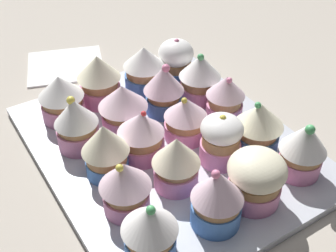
{
  "coord_description": "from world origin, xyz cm",
  "views": [
    {
      "loc": [
        -38.03,
        24.08,
        40.46
      ],
      "look_at": [
        0.0,
        0.0,
        4.2
      ],
      "focal_mm": 47.0,
      "sensor_mm": 36.0,
      "label": 1
    }
  ],
  "objects_px": {
    "napkin": "(66,65)",
    "cupcake_18": "(76,123)",
    "cupcake_0": "(303,148)",
    "cupcake_5": "(256,178)",
    "cupcake_9": "(144,69)",
    "cupcake_3": "(200,77)",
    "cupcake_19": "(61,97)",
    "cupcake_2": "(225,97)",
    "cupcake_13": "(123,106)",
    "cupcake_15": "(150,230)",
    "cupcake_11": "(176,161)",
    "cupcake_7": "(186,118)",
    "cupcake_6": "(221,139)",
    "cupcake_17": "(105,149)",
    "baking_tray": "(168,146)",
    "cupcake_16": "(125,186)",
    "cupcake_4": "(176,60)",
    "cupcake_1": "(259,126)",
    "cupcake_10": "(217,198)",
    "cupcake_14": "(99,78)",
    "cupcake_12": "(141,135)",
    "cupcake_8": "(164,89)"
  },
  "relations": [
    {
      "from": "cupcake_8",
      "to": "cupcake_12",
      "type": "bearing_deg",
      "value": 130.52
    },
    {
      "from": "baking_tray",
      "to": "cupcake_0",
      "type": "height_order",
      "value": "cupcake_0"
    },
    {
      "from": "cupcake_5",
      "to": "cupcake_14",
      "type": "bearing_deg",
      "value": 13.01
    },
    {
      "from": "cupcake_5",
      "to": "cupcake_9",
      "type": "height_order",
      "value": "cupcake_9"
    },
    {
      "from": "cupcake_1",
      "to": "cupcake_9",
      "type": "xyz_separation_m",
      "value": [
        0.2,
        0.06,
        0.0
      ]
    },
    {
      "from": "baking_tray",
      "to": "cupcake_18",
      "type": "distance_m",
      "value": 0.13
    },
    {
      "from": "cupcake_15",
      "to": "cupcake_4",
      "type": "bearing_deg",
      "value": -37.63
    },
    {
      "from": "cupcake_17",
      "to": "cupcake_18",
      "type": "distance_m",
      "value": 0.07
    },
    {
      "from": "cupcake_2",
      "to": "cupcake_8",
      "type": "distance_m",
      "value": 0.09
    },
    {
      "from": "baking_tray",
      "to": "cupcake_6",
      "type": "relative_size",
      "value": 5.51
    },
    {
      "from": "cupcake_16",
      "to": "cupcake_18",
      "type": "xyz_separation_m",
      "value": [
        0.13,
        0.0,
        0.0
      ]
    },
    {
      "from": "cupcake_9",
      "to": "cupcake_18",
      "type": "distance_m",
      "value": 0.16
    },
    {
      "from": "cupcake_7",
      "to": "cupcake_16",
      "type": "distance_m",
      "value": 0.15
    },
    {
      "from": "cupcake_2",
      "to": "cupcake_11",
      "type": "distance_m",
      "value": 0.15
    },
    {
      "from": "napkin",
      "to": "cupcake_18",
      "type": "bearing_deg",
      "value": 163.07
    },
    {
      "from": "cupcake_9",
      "to": "cupcake_15",
      "type": "relative_size",
      "value": 1.03
    },
    {
      "from": "baking_tray",
      "to": "cupcake_2",
      "type": "bearing_deg",
      "value": -86.09
    },
    {
      "from": "baking_tray",
      "to": "cupcake_14",
      "type": "height_order",
      "value": "cupcake_14"
    },
    {
      "from": "cupcake_3",
      "to": "napkin",
      "type": "bearing_deg",
      "value": 31.2
    },
    {
      "from": "cupcake_7",
      "to": "cupcake_12",
      "type": "xyz_separation_m",
      "value": [
        0.0,
        0.07,
        0.0
      ]
    },
    {
      "from": "cupcake_5",
      "to": "cupcake_10",
      "type": "distance_m",
      "value": 0.06
    },
    {
      "from": "cupcake_6",
      "to": "cupcake_17",
      "type": "relative_size",
      "value": 0.95
    },
    {
      "from": "cupcake_5",
      "to": "cupcake_13",
      "type": "height_order",
      "value": "cupcake_13"
    },
    {
      "from": "cupcake_0",
      "to": "cupcake_1",
      "type": "distance_m",
      "value": 0.06
    },
    {
      "from": "cupcake_8",
      "to": "cupcake_4",
      "type": "bearing_deg",
      "value": -44.41
    },
    {
      "from": "cupcake_7",
      "to": "cupcake_18",
      "type": "distance_m",
      "value": 0.14
    },
    {
      "from": "cupcake_8",
      "to": "cupcake_11",
      "type": "xyz_separation_m",
      "value": [
        -0.13,
        0.07,
        -0.0
      ]
    },
    {
      "from": "cupcake_7",
      "to": "cupcake_10",
      "type": "distance_m",
      "value": 0.15
    },
    {
      "from": "cupcake_4",
      "to": "cupcake_12",
      "type": "distance_m",
      "value": 0.19
    },
    {
      "from": "cupcake_7",
      "to": "cupcake_6",
      "type": "bearing_deg",
      "value": -170.52
    },
    {
      "from": "cupcake_10",
      "to": "cupcake_13",
      "type": "xyz_separation_m",
      "value": [
        0.2,
        0.01,
        -0.0
      ]
    },
    {
      "from": "cupcake_8",
      "to": "cupcake_2",
      "type": "bearing_deg",
      "value": -130.73
    },
    {
      "from": "cupcake_5",
      "to": "cupcake_15",
      "type": "distance_m",
      "value": 0.14
    },
    {
      "from": "cupcake_9",
      "to": "cupcake_14",
      "type": "bearing_deg",
      "value": 82.85
    },
    {
      "from": "baking_tray",
      "to": "cupcake_19",
      "type": "xyz_separation_m",
      "value": [
        0.13,
        0.1,
        0.04
      ]
    },
    {
      "from": "cupcake_7",
      "to": "cupcake_8",
      "type": "height_order",
      "value": "cupcake_8"
    },
    {
      "from": "cupcake_0",
      "to": "napkin",
      "type": "relative_size",
      "value": 0.62
    },
    {
      "from": "cupcake_0",
      "to": "cupcake_16",
      "type": "distance_m",
      "value": 0.22
    },
    {
      "from": "cupcake_1",
      "to": "cupcake_6",
      "type": "bearing_deg",
      "value": 82.11
    },
    {
      "from": "cupcake_6",
      "to": "cupcake_12",
      "type": "relative_size",
      "value": 1.04
    },
    {
      "from": "baking_tray",
      "to": "cupcake_3",
      "type": "height_order",
      "value": "cupcake_3"
    },
    {
      "from": "cupcake_1",
      "to": "cupcake_10",
      "type": "distance_m",
      "value": 0.14
    },
    {
      "from": "cupcake_1",
      "to": "cupcake_12",
      "type": "bearing_deg",
      "value": 62.19
    },
    {
      "from": "cupcake_2",
      "to": "cupcake_13",
      "type": "xyz_separation_m",
      "value": [
        0.06,
        0.13,
        0.0
      ]
    },
    {
      "from": "cupcake_0",
      "to": "cupcake_14",
      "type": "height_order",
      "value": "cupcake_0"
    },
    {
      "from": "cupcake_9",
      "to": "cupcake_5",
      "type": "bearing_deg",
      "value": 178.22
    },
    {
      "from": "cupcake_1",
      "to": "cupcake_4",
      "type": "relative_size",
      "value": 1.0
    },
    {
      "from": "cupcake_3",
      "to": "cupcake_19",
      "type": "relative_size",
      "value": 1.11
    },
    {
      "from": "cupcake_0",
      "to": "cupcake_18",
      "type": "relative_size",
      "value": 1.03
    },
    {
      "from": "cupcake_11",
      "to": "cupcake_13",
      "type": "distance_m",
      "value": 0.13
    }
  ]
}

